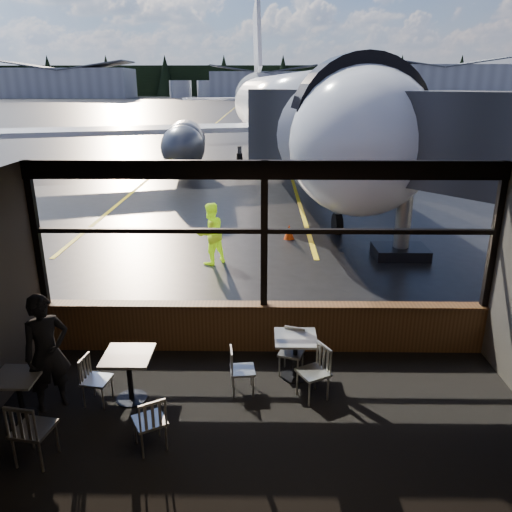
{
  "coord_description": "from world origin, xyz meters",
  "views": [
    {
      "loc": [
        -0.03,
        -8.22,
        4.68
      ],
      "look_at": [
        -0.15,
        1.0,
        1.5
      ],
      "focal_mm": 35.0,
      "sensor_mm": 36.0,
      "label": 1
    }
  ],
  "objects_px": {
    "jet_bridge": "(395,173)",
    "cone_nose": "(289,232)",
    "cafe_table_left": "(20,397)",
    "ground_crew": "(211,234)",
    "chair_near_n": "(291,353)",
    "chair_mid_w": "(97,381)",
    "airliner": "(285,61)",
    "cafe_table_near": "(295,357)",
    "chair_near_w": "(243,371)",
    "passenger": "(47,353)",
    "chair_near_e": "(313,373)",
    "cafe_table_mid": "(130,377)",
    "cone_wing": "(188,166)",
    "chair_mid_s": "(150,421)",
    "chair_left_s": "(34,430)"
  },
  "relations": [
    {
      "from": "airliner",
      "to": "cafe_table_near",
      "type": "relative_size",
      "value": 50.38
    },
    {
      "from": "jet_bridge",
      "to": "chair_mid_w",
      "type": "height_order",
      "value": "jet_bridge"
    },
    {
      "from": "cafe_table_mid",
      "to": "cone_nose",
      "type": "distance_m",
      "value": 9.09
    },
    {
      "from": "cafe_table_mid",
      "to": "chair_near_n",
      "type": "height_order",
      "value": "chair_near_n"
    },
    {
      "from": "cone_nose",
      "to": "jet_bridge",
      "type": "bearing_deg",
      "value": -28.87
    },
    {
      "from": "cafe_table_near",
      "to": "ground_crew",
      "type": "relative_size",
      "value": 0.45
    },
    {
      "from": "cafe_table_left",
      "to": "ground_crew",
      "type": "bearing_deg",
      "value": 72.57
    },
    {
      "from": "chair_near_n",
      "to": "chair_mid_w",
      "type": "relative_size",
      "value": 1.02
    },
    {
      "from": "cafe_table_mid",
      "to": "cone_wing",
      "type": "relative_size",
      "value": 1.74
    },
    {
      "from": "chair_mid_w",
      "to": "chair_mid_s",
      "type": "bearing_deg",
      "value": 55.36
    },
    {
      "from": "cafe_table_left",
      "to": "airliner",
      "type": "bearing_deg",
      "value": 78.14
    },
    {
      "from": "cafe_table_mid",
      "to": "chair_mid_s",
      "type": "distance_m",
      "value": 1.21
    },
    {
      "from": "cafe_table_left",
      "to": "cone_nose",
      "type": "relative_size",
      "value": 1.52
    },
    {
      "from": "cafe_table_left",
      "to": "cone_nose",
      "type": "xyz_separation_m",
      "value": [
        4.39,
        9.08,
        -0.12
      ]
    },
    {
      "from": "jet_bridge",
      "to": "cone_nose",
      "type": "xyz_separation_m",
      "value": [
        -2.78,
        1.54,
        -2.15
      ]
    },
    {
      "from": "chair_mid_s",
      "to": "ground_crew",
      "type": "distance_m",
      "value": 7.42
    },
    {
      "from": "chair_near_e",
      "to": "chair_left_s",
      "type": "xyz_separation_m",
      "value": [
        -3.73,
        -1.43,
        0.03
      ]
    },
    {
      "from": "chair_near_w",
      "to": "passenger",
      "type": "relative_size",
      "value": 0.43
    },
    {
      "from": "cone_nose",
      "to": "cone_wing",
      "type": "bearing_deg",
      "value": 110.8
    },
    {
      "from": "passenger",
      "to": "cone_nose",
      "type": "relative_size",
      "value": 3.92
    },
    {
      "from": "airliner",
      "to": "cone_nose",
      "type": "xyz_separation_m",
      "value": [
        -0.33,
        -13.38,
        -5.61
      ]
    },
    {
      "from": "jet_bridge",
      "to": "chair_mid_w",
      "type": "xyz_separation_m",
      "value": [
        -6.15,
        -7.18,
        -1.99
      ]
    },
    {
      "from": "chair_near_n",
      "to": "ground_crew",
      "type": "relative_size",
      "value": 0.48
    },
    {
      "from": "cafe_table_mid",
      "to": "chair_mid_w",
      "type": "height_order",
      "value": "same"
    },
    {
      "from": "chair_near_n",
      "to": "chair_left_s",
      "type": "relative_size",
      "value": 0.85
    },
    {
      "from": "ground_crew",
      "to": "cafe_table_left",
      "type": "bearing_deg",
      "value": 31.76
    },
    {
      "from": "chair_near_w",
      "to": "chair_left_s",
      "type": "bearing_deg",
      "value": -66.33
    },
    {
      "from": "jet_bridge",
      "to": "cafe_table_left",
      "type": "xyz_separation_m",
      "value": [
        -7.17,
        -7.55,
        -2.03
      ]
    },
    {
      "from": "chair_mid_w",
      "to": "cone_wing",
      "type": "relative_size",
      "value": 1.74
    },
    {
      "from": "cafe_table_near",
      "to": "chair_near_w",
      "type": "height_order",
      "value": "chair_near_w"
    },
    {
      "from": "cone_wing",
      "to": "cone_nose",
      "type": "bearing_deg",
      "value": -69.2
    },
    {
      "from": "chair_near_n",
      "to": "chair_near_w",
      "type": "bearing_deg",
      "value": 52.75
    },
    {
      "from": "cone_wing",
      "to": "airliner",
      "type": "bearing_deg",
      "value": -1.87
    },
    {
      "from": "cafe_table_mid",
      "to": "cafe_table_left",
      "type": "xyz_separation_m",
      "value": [
        -1.5,
        -0.46,
        -0.05
      ]
    },
    {
      "from": "cafe_table_left",
      "to": "cone_wing",
      "type": "xyz_separation_m",
      "value": [
        -0.76,
        22.64,
        -0.12
      ]
    },
    {
      "from": "cafe_table_mid",
      "to": "ground_crew",
      "type": "distance_m",
      "value": 6.37
    },
    {
      "from": "cafe_table_near",
      "to": "cafe_table_left",
      "type": "xyz_separation_m",
      "value": [
        -4.09,
        -1.13,
        -0.02
      ]
    },
    {
      "from": "airliner",
      "to": "chair_mid_w",
      "type": "relative_size",
      "value": 47.75
    },
    {
      "from": "jet_bridge",
      "to": "chair_near_e",
      "type": "relative_size",
      "value": 12.27
    },
    {
      "from": "chair_near_n",
      "to": "cone_wing",
      "type": "height_order",
      "value": "chair_near_n"
    },
    {
      "from": "chair_near_w",
      "to": "chair_mid_s",
      "type": "xyz_separation_m",
      "value": [
        -1.19,
        -1.3,
        0.02
      ]
    },
    {
      "from": "jet_bridge",
      "to": "chair_near_e",
      "type": "bearing_deg",
      "value": -112.06
    },
    {
      "from": "chair_near_w",
      "to": "cafe_table_mid",
      "type": "bearing_deg",
      "value": -89.94
    },
    {
      "from": "cafe_table_left",
      "to": "jet_bridge",
      "type": "bearing_deg",
      "value": 46.47
    },
    {
      "from": "cafe_table_left",
      "to": "chair_near_n",
      "type": "xyz_separation_m",
      "value": [
        4.04,
        1.22,
        0.05
      ]
    },
    {
      "from": "chair_mid_w",
      "to": "cone_nose",
      "type": "relative_size",
      "value": 1.71
    },
    {
      "from": "airliner",
      "to": "ground_crew",
      "type": "height_order",
      "value": "airliner"
    },
    {
      "from": "cafe_table_near",
      "to": "cone_nose",
      "type": "xyz_separation_m",
      "value": [
        0.29,
        7.96,
        -0.15
      ]
    },
    {
      "from": "cafe_table_near",
      "to": "cafe_table_mid",
      "type": "height_order",
      "value": "cafe_table_mid"
    },
    {
      "from": "jet_bridge",
      "to": "cafe_table_left",
      "type": "relative_size",
      "value": 15.43
    }
  ]
}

